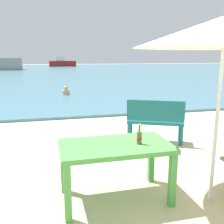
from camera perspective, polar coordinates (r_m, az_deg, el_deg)
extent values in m
plane|color=beige|center=(3.76, 21.63, -18.18)|extent=(120.00, 120.00, 0.00)
cube|color=teal|center=(32.70, -10.68, 8.87)|extent=(120.00, 50.00, 0.08)
cube|color=#4C9E47|center=(3.30, 0.74, -7.57)|extent=(1.40, 0.80, 0.06)
cube|color=#4C9E47|center=(3.06, -9.76, -17.29)|extent=(0.08, 0.08, 0.70)
cube|color=#4C9E47|center=(3.38, 13.18, -14.46)|extent=(0.08, 0.08, 0.70)
cube|color=#4C9E47|center=(3.67, -10.62, -12.12)|extent=(0.08, 0.08, 0.70)
cube|color=#4C9E47|center=(3.94, 8.62, -10.30)|extent=(0.08, 0.08, 0.70)
cylinder|color=#2D662D|center=(3.29, 6.04, -5.75)|extent=(0.06, 0.06, 0.16)
cone|color=#2D662D|center=(3.27, 6.07, -4.46)|extent=(0.06, 0.06, 0.03)
cylinder|color=#2D662D|center=(3.25, 6.09, -3.49)|extent=(0.03, 0.03, 0.09)
cylinder|color=red|center=(3.29, 6.04, -5.88)|extent=(0.07, 0.07, 0.05)
cylinder|color=gold|center=(3.24, 6.11, -2.68)|extent=(0.03, 0.03, 0.01)
cylinder|color=silver|center=(3.39, 22.25, -0.60)|extent=(0.04, 0.04, 2.30)
cube|color=#196066|center=(5.68, 9.51, -2.19)|extent=(1.24, 0.84, 0.05)
cube|color=#196066|center=(5.46, 9.56, 0.24)|extent=(1.10, 0.55, 0.44)
cube|color=#196066|center=(5.89, 14.84, -4.32)|extent=(0.06, 0.06, 0.42)
cube|color=#196066|center=(5.91, 4.13, -3.86)|extent=(0.06, 0.06, 0.42)
cube|color=#196066|center=(5.62, 15.01, -5.12)|extent=(0.06, 0.06, 0.42)
cube|color=#196066|center=(5.65, 3.78, -4.63)|extent=(0.06, 0.06, 0.42)
cylinder|color=tan|center=(12.34, -10.16, 4.28)|extent=(0.34, 0.34, 0.20)
sphere|color=tan|center=(12.32, -10.19, 5.23)|extent=(0.21, 0.21, 0.21)
cube|color=maroon|center=(47.04, -10.86, 10.45)|extent=(4.60, 1.25, 0.94)
cube|color=silver|center=(47.00, -11.42, 11.45)|extent=(1.46, 0.94, 0.73)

